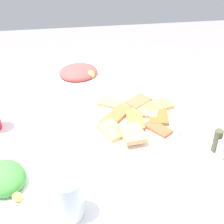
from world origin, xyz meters
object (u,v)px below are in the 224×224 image
at_px(pide_platter, 134,119).
at_px(condiment_caddy, 218,150).
at_px(salad_plate_greens, 5,180).
at_px(fork, 180,192).
at_px(salad_plate_rice, 79,73).
at_px(drinking_glass, 68,198).
at_px(dining_table, 98,137).
at_px(spoon, 167,193).
at_px(paper_napkin, 173,194).

distance_m(pide_platter, condiment_caddy, 0.29).
height_order(salad_plate_greens, fork, salad_plate_greens).
relative_size(salad_plate_rice, fork, 1.11).
bearing_deg(salad_plate_greens, drinking_glass, -124.96).
height_order(dining_table, spoon, spoon).
relative_size(paper_napkin, spoon, 0.69).
distance_m(dining_table, paper_napkin, 0.42).
distance_m(pide_platter, spoon, 0.33).
bearing_deg(pide_platter, drinking_glass, 146.87).
distance_m(pide_platter, salad_plate_greens, 0.46).
bearing_deg(salad_plate_rice, paper_napkin, -162.90).
relative_size(pide_platter, condiment_caddy, 3.02).
relative_size(dining_table, salad_plate_rice, 5.04).
height_order(spoon, condiment_caddy, condiment_caddy).
xyz_separation_m(dining_table, condiment_caddy, (-0.25, -0.33, 0.11)).
height_order(drinking_glass, condiment_caddy, drinking_glass).
bearing_deg(salad_plate_rice, dining_table, -170.94).
bearing_deg(condiment_caddy, dining_table, 52.38).
bearing_deg(condiment_caddy, pide_platter, 45.14).
height_order(salad_plate_rice, paper_napkin, salad_plate_rice).
distance_m(pide_platter, salad_plate_rice, 0.39).
relative_size(fork, condiment_caddy, 1.92).
height_order(paper_napkin, condiment_caddy, condiment_caddy).
height_order(dining_table, pide_platter, pide_platter).
xyz_separation_m(dining_table, spoon, (-0.38, -0.14, 0.09)).
height_order(pide_platter, paper_napkin, pide_platter).
distance_m(salad_plate_greens, salad_plate_rice, 0.63).
xyz_separation_m(fork, condiment_caddy, (0.12, -0.15, 0.02)).
bearing_deg(pide_platter, dining_table, 68.90).
height_order(dining_table, paper_napkin, paper_napkin).
xyz_separation_m(pide_platter, condiment_caddy, (-0.21, -0.21, 0.01)).
distance_m(salad_plate_rice, drinking_glass, 0.71).
bearing_deg(salad_plate_greens, salad_plate_rice, -20.89).
xyz_separation_m(pide_platter, paper_napkin, (-0.33, -0.04, -0.01)).
distance_m(salad_plate_greens, fork, 0.46).
distance_m(paper_napkin, condiment_caddy, 0.21).
bearing_deg(paper_napkin, pide_platter, 6.87).
distance_m(dining_table, pide_platter, 0.16).
distance_m(dining_table, drinking_glass, 0.44).
height_order(dining_table, condiment_caddy, condiment_caddy).
distance_m(salad_plate_rice, spoon, 0.71).
height_order(salad_plate_greens, spoon, salad_plate_greens).
xyz_separation_m(spoon, condiment_caddy, (0.12, -0.19, 0.02)).
relative_size(salad_plate_rice, condiment_caddy, 2.13).
xyz_separation_m(dining_table, fork, (-0.38, -0.18, 0.09)).
distance_m(salad_plate_greens, condiment_caddy, 0.61).
height_order(pide_platter, fork, pide_platter).
height_order(dining_table, fork, fork).
xyz_separation_m(paper_napkin, spoon, (0.00, 0.02, 0.00)).
height_order(paper_napkin, spoon, spoon).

